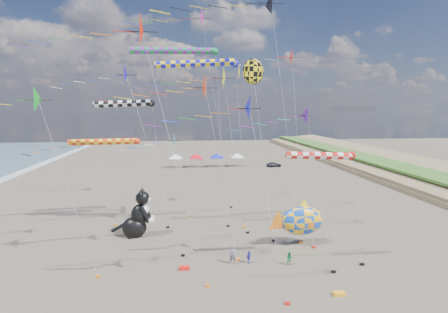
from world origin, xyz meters
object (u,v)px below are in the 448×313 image
cat_inflatable (137,212)px  person_adult (233,255)px  parked_car (274,164)px  child_blue (249,257)px  fish_inflatable (301,220)px  child_green (290,259)px

cat_inflatable → person_adult: size_ratio=3.05×
cat_inflatable → parked_car: bearing=63.2°
cat_inflatable → child_blue: bearing=-31.5°
fish_inflatable → child_blue: size_ratio=5.34×
fish_inflatable → child_blue: 7.46m
cat_inflatable → child_blue: size_ratio=4.77×
child_green → child_blue: (-3.58, 0.88, -0.05)m
fish_inflatable → person_adult: bearing=-154.6°
fish_inflatable → parked_car: fish_inflatable is taller
cat_inflatable → parked_car: size_ratio=1.51×
child_blue → parked_car: (16.20, 51.62, 0.04)m
child_green → child_blue: bearing=-178.9°
child_blue → parked_car: 54.10m
cat_inflatable → person_adult: (9.52, -8.24, -1.84)m
cat_inflatable → child_blue: (10.99, -8.23, -2.16)m
person_adult → parked_car: person_adult is taller
fish_inflatable → child_blue: fish_inflatable is taller
child_blue → cat_inflatable: bearing=104.6°
person_adult → parked_car: 54.56m
fish_inflatable → parked_car: bearing=78.2°
child_green → person_adult: bearing=-174.9°
parked_car → cat_inflatable: bearing=140.3°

